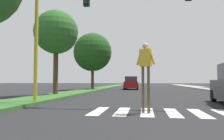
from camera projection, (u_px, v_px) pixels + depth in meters
ground_plane at (152, 89)px, 28.26m from camera, size 140.00×140.00×0.00m
crosswalk at (173, 113)px, 7.37m from camera, size 5.85×2.20×0.01m
median_strip at (97, 89)px, 27.41m from camera, size 2.46×64.00×0.15m
tree_mid at (56, 33)px, 15.77m from camera, size 3.32×3.32×6.36m
tree_far at (93, 52)px, 25.99m from camera, size 4.79×4.79×6.97m
sidewalk_right at (215, 90)px, 25.13m from camera, size 3.00×64.00×0.15m
traffic_light_gantry at (85, 13)px, 9.86m from camera, size 8.60×0.30×6.00m
pedestrian_performer at (146, 66)px, 7.37m from camera, size 0.70×0.42×2.49m
sedan_midblock at (131, 83)px, 27.75m from camera, size 1.93×4.44×1.71m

